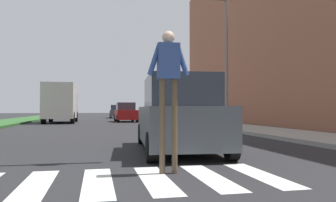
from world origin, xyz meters
name	(u,v)px	position (x,y,z in m)	size (l,w,h in m)	color
ground_plane	(97,123)	(0.00, 30.00, 0.00)	(140.00, 140.00, 0.00)	#262628
crosswalk	(98,182)	(0.00, 8.03, 0.00)	(5.85, 2.20, 0.01)	silver
sidewalk_right	(198,122)	(7.86, 28.00, 0.07)	(3.00, 64.00, 0.15)	#9E9991
street_lamp_right	(225,49)	(7.27, 20.77, 4.59)	(1.02, 0.24, 7.50)	slate
pedestrian_performer	(168,78)	(1.20, 8.46, 1.66)	(0.75, 0.25, 2.49)	brown
suv_crossing	(178,116)	(2.11, 11.39, 0.93)	(2.30, 4.74, 1.97)	#474C51
sedan_midblock	(126,113)	(2.49, 31.96, 0.78)	(1.86, 4.05, 1.69)	maroon
sedan_distant	(117,112)	(2.52, 44.71, 0.76)	(2.06, 4.67, 1.63)	#474C51
truck_box_delivery	(61,103)	(-2.86, 30.91, 1.63)	(2.40, 6.20, 3.10)	#B7B7BC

